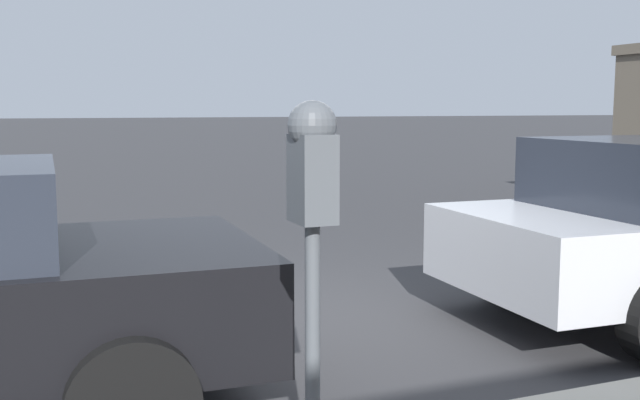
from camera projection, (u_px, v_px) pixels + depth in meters
ground_plane at (302, 326)px, 5.85m from camera, size 220.00×220.00×0.00m
parking_meter at (312, 197)px, 2.86m from camera, size 0.21×0.19×1.56m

